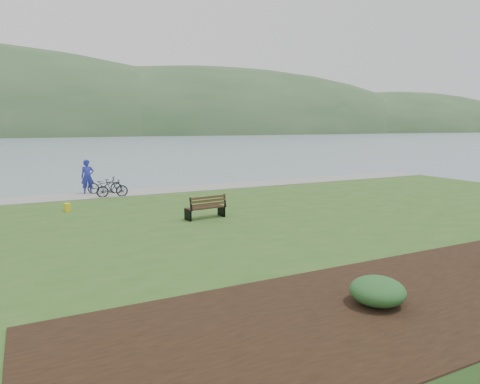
% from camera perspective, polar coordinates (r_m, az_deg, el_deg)
% --- Properties ---
extents(ground, '(600.00, 600.00, 0.00)m').
position_cam_1_polar(ground, '(18.30, 1.73, -3.58)').
color(ground, slate).
rests_on(ground, ground).
extents(lawn, '(34.00, 20.00, 0.40)m').
position_cam_1_polar(lawn, '(16.56, 5.02, -4.23)').
color(lawn, '#2C501C').
rests_on(lawn, ground).
extents(shoreline_path, '(34.00, 2.20, 0.03)m').
position_cam_1_polar(shoreline_path, '(24.42, -5.97, 0.51)').
color(shoreline_path, gray).
rests_on(shoreline_path, lawn).
extents(far_hillside, '(580.00, 80.00, 38.00)m').
position_cam_1_polar(far_hillside, '(187.93, -18.03, 7.24)').
color(far_hillside, '#30502D').
rests_on(far_hillside, ground).
extents(park_bench, '(1.57, 0.79, 0.94)m').
position_cam_1_polar(park_bench, '(16.41, -4.53, -1.97)').
color(park_bench, '#2F2012').
rests_on(park_bench, lawn).
extents(person, '(0.78, 0.54, 2.12)m').
position_cam_1_polar(person, '(23.52, -19.68, 2.29)').
color(person, navy).
rests_on(person, lawn).
extents(bicycle_a, '(1.18, 1.86, 0.92)m').
position_cam_1_polar(bicycle_a, '(23.40, -17.59, 0.88)').
color(bicycle_a, black).
rests_on(bicycle_a, lawn).
extents(bicycle_b, '(0.54, 1.54, 0.91)m').
position_cam_1_polar(bicycle_b, '(22.18, -16.67, 0.50)').
color(bicycle_b, black).
rests_on(bicycle_b, lawn).
extents(pannier, '(0.27, 0.35, 0.34)m').
position_cam_1_polar(pannier, '(19.20, -22.04, -1.91)').
color(pannier, gold).
rests_on(pannier, lawn).
extents(shrub_0, '(1.09, 1.09, 0.55)m').
position_cam_1_polar(shrub_0, '(9.07, 17.87, -12.45)').
color(shrub_0, '#1E4C21').
rests_on(shrub_0, garden_bed).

